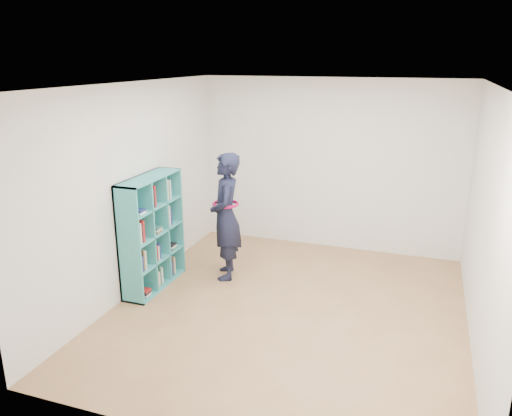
% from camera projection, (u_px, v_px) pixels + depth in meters
% --- Properties ---
extents(floor, '(4.50, 4.50, 0.00)m').
position_uv_depth(floor, '(288.00, 310.00, 5.91)').
color(floor, '#906541').
rests_on(floor, ground).
extents(ceiling, '(4.50, 4.50, 0.00)m').
position_uv_depth(ceiling, '(292.00, 85.00, 5.16)').
color(ceiling, white).
rests_on(ceiling, wall_back).
extents(wall_left, '(0.02, 4.50, 2.60)m').
position_uv_depth(wall_left, '(134.00, 190.00, 6.16)').
color(wall_left, silver).
rests_on(wall_left, floor).
extents(wall_right, '(0.02, 4.50, 2.60)m').
position_uv_depth(wall_right, '(486.00, 224.00, 4.91)').
color(wall_right, silver).
rests_on(wall_right, floor).
extents(wall_back, '(4.00, 0.02, 2.60)m').
position_uv_depth(wall_back, '(329.00, 165.00, 7.57)').
color(wall_back, silver).
rests_on(wall_back, floor).
extents(wall_front, '(4.00, 0.02, 2.60)m').
position_uv_depth(wall_front, '(205.00, 292.00, 3.50)').
color(wall_front, silver).
rests_on(wall_front, floor).
extents(bookshelf, '(0.32, 1.10, 1.47)m').
position_uv_depth(bookshelf, '(150.00, 234.00, 6.36)').
color(bookshelf, teal).
rests_on(bookshelf, floor).
extents(person, '(0.61, 0.73, 1.70)m').
position_uv_depth(person, '(226.00, 216.00, 6.60)').
color(person, black).
rests_on(person, floor).
extents(smartphone, '(0.06, 0.09, 0.13)m').
position_uv_depth(smartphone, '(215.00, 207.00, 6.64)').
color(smartphone, silver).
rests_on(smartphone, person).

